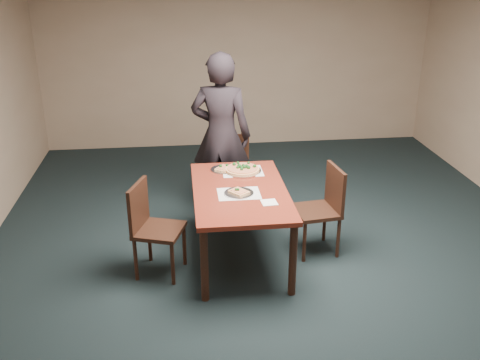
{
  "coord_description": "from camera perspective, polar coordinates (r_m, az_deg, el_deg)",
  "views": [
    {
      "loc": [
        -0.92,
        -4.26,
        2.82
      ],
      "look_at": [
        -0.37,
        0.42,
        0.85
      ],
      "focal_mm": 40.0,
      "sensor_mm": 36.0,
      "label": 1
    }
  ],
  "objects": [
    {
      "name": "room_shell",
      "position": [
        4.49,
        5.44,
        8.67
      ],
      "size": [
        8.0,
        8.0,
        8.0
      ],
      "color": "tan",
      "rests_on": "ground"
    },
    {
      "name": "napkin",
      "position": [
        4.88,
        3.13,
        -2.41
      ],
      "size": [
        0.15,
        0.15,
        0.01
      ],
      "primitive_type": "cube",
      "rotation": [
        0.0,
        0.0,
        0.08
      ],
      "color": "white",
      "rests_on": "dining_table"
    },
    {
      "name": "diner",
      "position": [
        6.1,
        -2.04,
        4.79
      ],
      "size": [
        0.79,
        0.63,
        1.89
      ],
      "primitive_type": "imported",
      "rotation": [
        0.0,
        0.0,
        2.86
      ],
      "color": "black",
      "rests_on": "ground"
    },
    {
      "name": "placemat_main",
      "position": [
        5.58,
        0.26,
        0.93
      ],
      "size": [
        0.42,
        0.32,
        0.0
      ],
      "primitive_type": "cube",
      "color": "white",
      "rests_on": "dining_table"
    },
    {
      "name": "chair_far",
      "position": [
        6.27,
        -0.8,
        1.12
      ],
      "size": [
        0.43,
        0.43,
        0.91
      ],
      "rotation": [
        0.0,
        0.0,
        0.03
      ],
      "color": "black",
      "rests_on": "ground"
    },
    {
      "name": "slice_plate_near",
      "position": [
        5.05,
        -0.13,
        -1.33
      ],
      "size": [
        0.28,
        0.28,
        0.06
      ],
      "color": "silver",
      "rests_on": "dining_table"
    },
    {
      "name": "chair_right",
      "position": [
        5.45,
        8.92,
        -2.61
      ],
      "size": [
        0.47,
        0.47,
        0.91
      ],
      "rotation": [
        0.0,
        0.0,
        -1.44
      ],
      "color": "black",
      "rests_on": "ground"
    },
    {
      "name": "pizza_pan",
      "position": [
        5.57,
        0.27,
        1.16
      ],
      "size": [
        0.39,
        0.39,
        0.07
      ],
      "color": "silver",
      "rests_on": "dining_table"
    },
    {
      "name": "chair_left",
      "position": [
        5.08,
        -9.49,
        -4.6
      ],
      "size": [
        0.53,
        0.53,
        0.91
      ],
      "rotation": [
        0.0,
        0.0,
        1.25
      ],
      "color": "black",
      "rests_on": "ground"
    },
    {
      "name": "dining_table",
      "position": [
        5.18,
        0.0,
        -1.96
      ],
      "size": [
        0.9,
        1.5,
        0.75
      ],
      "color": "#5E1C12",
      "rests_on": "ground"
    },
    {
      "name": "ground",
      "position": [
        5.19,
        4.72,
        -10.3
      ],
      "size": [
        8.0,
        8.0,
        0.0
      ],
      "primitive_type": "plane",
      "color": "black",
      "rests_on": "ground"
    },
    {
      "name": "placemat_near",
      "position": [
        5.06,
        -0.12,
        -1.46
      ],
      "size": [
        0.4,
        0.3,
        0.0
      ],
      "primitive_type": "cube",
      "color": "white",
      "rests_on": "dining_table"
    },
    {
      "name": "slice_plate_far",
      "position": [
        5.62,
        -1.72,
        1.19
      ],
      "size": [
        0.28,
        0.28,
        0.06
      ],
      "color": "silver",
      "rests_on": "dining_table"
    }
  ]
}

